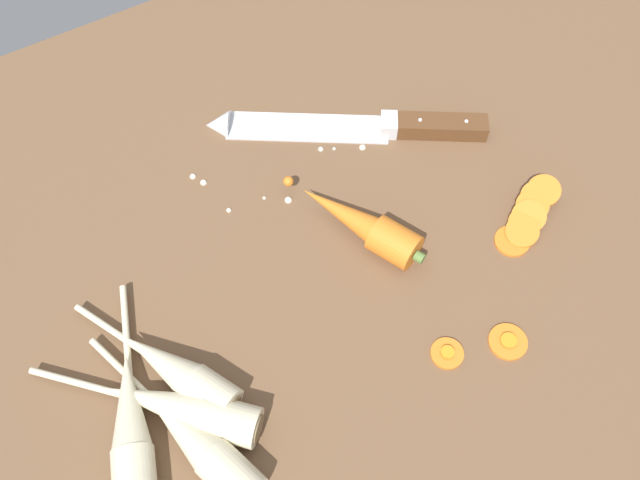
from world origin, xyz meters
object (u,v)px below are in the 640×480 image
parsnip_mid_left (177,372)px  parsnip_mid_right (131,427)px  carrot_slice_stray_near (447,353)px  carrot_slice_stack (528,215)px  whole_carrot (362,224)px  parsnip_back (195,441)px  parsnip_front (181,408)px  carrot_slice_stray_mid (508,341)px  chefs_knife (342,126)px

parsnip_mid_left → parsnip_mid_right: same height
parsnip_mid_right → carrot_slice_stray_near: 31.83cm
carrot_slice_stack → parsnip_mid_left: bearing=176.2°
whole_carrot → parsnip_back: whole_carrot is taller
parsnip_front → parsnip_back: (-0.12, -3.48, 0.00)cm
parsnip_mid_left → parsnip_back: (-1.33, -6.92, -0.00)cm
whole_carrot → parsnip_mid_left: 25.22cm
whole_carrot → parsnip_front: 27.29cm
parsnip_front → carrot_slice_stray_mid: size_ratio=4.58×
parsnip_front → parsnip_mid_right: (-4.82, 0.70, 0.00)cm
chefs_knife → whole_carrot: whole_carrot is taller
whole_carrot → parsnip_front: (-25.89, -8.65, -0.12)cm
carrot_slice_stray_near → parsnip_front: bearing=162.9°
carrot_slice_stray_mid → carrot_slice_stack: bearing=43.9°
carrot_slice_stack → carrot_slice_stray_mid: size_ratio=2.56×
carrot_slice_stack → whole_carrot: bearing=155.0°
parsnip_mid_right → carrot_slice_stray_mid: (36.75, -10.77, -1.62)cm
parsnip_mid_left → carrot_slice_stray_near: parsnip_mid_left is taller
parsnip_front → carrot_slice_stray_mid: bearing=-17.5°
parsnip_mid_left → parsnip_back: same height
parsnip_front → carrot_slice_stray_near: size_ratio=5.40×
parsnip_mid_right → carrot_slice_stray_near: size_ratio=6.58×
chefs_knife → whole_carrot: size_ratio=1.81×
whole_carrot → carrot_slice_stack: (17.19, -8.00, -1.02)cm
parsnip_mid_left → parsnip_mid_right: size_ratio=0.85×
parsnip_mid_right → parsnip_back: same height
chefs_knife → parsnip_mid_right: (-36.68, -22.08, 1.33)cm
parsnip_front → parsnip_mid_left: same height
whole_carrot → carrot_slice_stray_mid: whole_carrot is taller
chefs_knife → carrot_slice_stack: bearing=-63.1°
chefs_knife → parsnip_front: 39.19cm
whole_carrot → parsnip_mid_left: whole_carrot is taller
chefs_knife → parsnip_mid_right: size_ratio=1.38×
parsnip_mid_right → chefs_knife: bearing=31.0°
parsnip_mid_left → carrot_slice_stack: (41.87, -2.79, -0.90)cm
carrot_slice_stray_near → carrot_slice_stray_mid: 6.52cm
whole_carrot → parsnip_mid_right: size_ratio=0.76×
carrot_slice_stack → carrot_slice_stray_near: carrot_slice_stack is taller
parsnip_front → parsnip_back: bearing=-91.9°
carrot_slice_stray_near → chefs_knife: bearing=78.8°
chefs_knife → parsnip_front: parsnip_front is taller
whole_carrot → carrot_slice_stray_mid: size_ratio=4.24×
parsnip_mid_left → carrot_slice_stack: 41.97cm
whole_carrot → parsnip_back: 28.70cm
parsnip_front → carrot_slice_stray_mid: (31.93, -10.07, -1.62)cm
parsnip_front → carrot_slice_stray_mid: 33.52cm
chefs_knife → carrot_slice_stray_near: 31.31cm
parsnip_back → whole_carrot: bearing=25.0°
whole_carrot → parsnip_front: bearing=-161.5°
carrot_slice_stack → carrot_slice_stray_near: bearing=-153.6°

